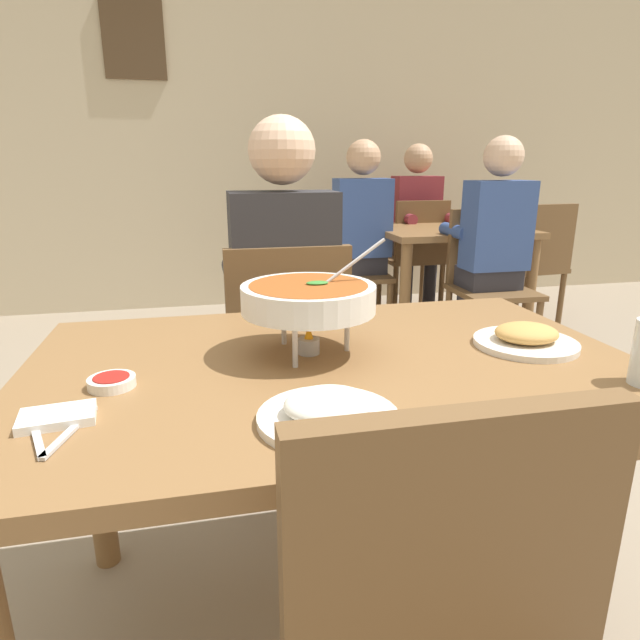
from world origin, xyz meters
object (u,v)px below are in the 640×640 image
object	(u,v)px
dining_table_far	(448,247)
chair_bg_window	(534,259)
rice_plate	(328,411)
diner_main	(283,285)
patron_bg_left	(360,229)
patron_bg_right	(492,238)
chair_bg_right	(487,276)
patron_bg_middle	(417,219)
chair_bg_middle	(416,251)
sauce_dish	(112,382)
curry_bowl	(309,299)
chair_diner_main	(285,350)
dining_table_main	(334,403)
chair_bg_left	(352,262)
chair_bg_corner	(343,251)
appetizer_plate	(526,338)

from	to	relation	value
dining_table_far	chair_bg_window	world-z (taller)	chair_bg_window
rice_plate	dining_table_far	size ratio (longest dim) A/B	0.24
diner_main	patron_bg_left	world-z (taller)	same
rice_plate	patron_bg_right	bearing A→B (deg)	54.11
patron_bg_right	chair_bg_right	bearing A→B (deg)	75.89
diner_main	patron_bg_middle	distance (m)	2.53
chair_bg_middle	chair_bg_window	xyz separation A→B (m)	(0.68, -0.53, 0.00)
diner_main	chair_bg_middle	bearing A→B (deg)	56.28
sauce_dish	dining_table_far	distance (m)	3.00
curry_bowl	sauce_dish	distance (m)	0.44
rice_plate	diner_main	bearing A→B (deg)	85.51
chair_diner_main	curry_bowl	world-z (taller)	curry_bowl
dining_table_main	chair_bg_left	world-z (taller)	chair_bg_left
dining_table_far	patron_bg_middle	xyz separation A→B (m)	(-0.00, 0.56, 0.14)
chair_bg_middle	chair_diner_main	bearing A→B (deg)	-123.30
diner_main	patron_bg_right	world-z (taller)	same
patron_bg_right	chair_bg_middle	bearing A→B (deg)	92.25
rice_plate	chair_bg_corner	distance (m)	3.29
rice_plate	patron_bg_left	distance (m)	2.76
rice_plate	patron_bg_left	xyz separation A→B (m)	(0.84, 2.63, -0.01)
chair_diner_main	sauce_dish	size ratio (longest dim) A/B	10.00
chair_bg_middle	chair_bg_window	bearing A→B (deg)	-37.87
chair_bg_right	appetizer_plate	bearing A→B (deg)	-117.42
dining_table_far	patron_bg_right	xyz separation A→B (m)	(-0.01, -0.57, 0.14)
rice_plate	patron_bg_middle	size ratio (longest dim) A/B	0.18
sauce_dish	chair_bg_left	xyz separation A→B (m)	(1.19, 2.46, -0.24)
chair_diner_main	appetizer_plate	bearing A→B (deg)	-57.60
patron_bg_right	dining_table_main	bearing A→B (deg)	-128.45
chair_bg_middle	patron_bg_right	xyz separation A→B (m)	(0.04, -1.03, 0.24)
curry_bowl	patron_bg_right	distance (m)	2.21
sauce_dish	patron_bg_left	bearing A→B (deg)	62.99
dining_table_far	chair_bg_middle	distance (m)	0.47
curry_bowl	patron_bg_middle	xyz separation A→B (m)	(1.43, 2.82, -0.12)
diner_main	chair_bg_middle	world-z (taller)	diner_main
chair_bg_left	chair_bg_middle	bearing A→B (deg)	30.42
chair_bg_middle	chair_bg_window	size ratio (longest dim) A/B	1.00
patron_bg_left	patron_bg_right	world-z (taller)	same
chair_bg_middle	patron_bg_right	distance (m)	1.06
chair_bg_window	patron_bg_right	world-z (taller)	patron_bg_right
rice_plate	patron_bg_middle	world-z (taller)	patron_bg_middle
dining_table_main	patron_bg_left	size ratio (longest dim) A/B	1.02
dining_table_far	chair_bg_right	distance (m)	0.54
dining_table_main	chair_bg_window	distance (m)	3.02
chair_bg_corner	patron_bg_middle	distance (m)	0.64
diner_main	rice_plate	bearing A→B (deg)	-94.49
chair_bg_left	patron_bg_middle	size ratio (longest dim) A/B	0.69
patron_bg_right	patron_bg_middle	bearing A→B (deg)	89.89
diner_main	dining_table_main	bearing A→B (deg)	-90.00
curry_bowl	rice_plate	xyz separation A→B (m)	(-0.04, -0.34, -0.11)
chair_bg_left	chair_bg_right	bearing A→B (deg)	-43.69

